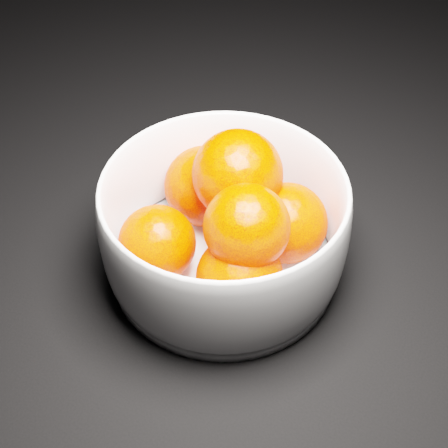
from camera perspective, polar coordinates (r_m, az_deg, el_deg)
The scene contains 3 objects.
ground at distance 0.72m, azimuth 9.09°, elevation 2.51°, with size 3.00×3.00×0.00m, color black.
bowl at distance 0.60m, azimuth -0.00°, elevation -0.39°, with size 0.24×0.24×0.11m.
orange_pile at distance 0.59m, azimuth 0.56°, elevation 0.69°, with size 0.18×0.17×0.13m.
Camera 1 is at (0.18, -0.51, 0.48)m, focal length 50.00 mm.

